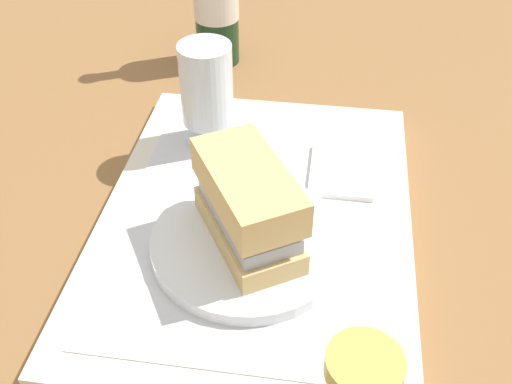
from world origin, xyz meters
name	(u,v)px	position (x,y,z in m)	size (l,w,h in m)	color
ground_plane	(256,228)	(0.00, 0.00, 0.00)	(3.00, 3.00, 0.00)	olive
tray	(256,221)	(0.00, 0.00, 0.01)	(0.44, 0.32, 0.02)	beige
placemat	(256,213)	(0.00, 0.00, 0.02)	(0.38, 0.27, 0.00)	silver
plate	(244,242)	(-0.05, 0.00, 0.03)	(0.19, 0.19, 0.01)	white
sandwich	(242,202)	(-0.05, 0.01, 0.08)	(0.14, 0.12, 0.08)	tan
beer_glass	(207,91)	(0.12, 0.07, 0.09)	(0.06, 0.06, 0.12)	silver
napkin_folded	(342,171)	(0.08, -0.09, 0.02)	(0.09, 0.07, 0.01)	white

